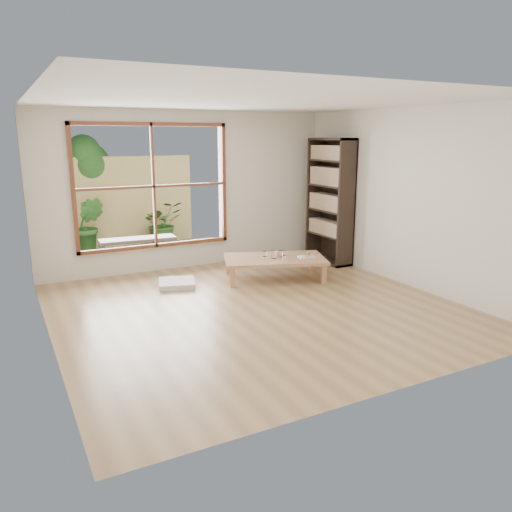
{
  "coord_description": "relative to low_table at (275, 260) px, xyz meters",
  "views": [
    {
      "loc": [
        -2.87,
        -5.47,
        2.19
      ],
      "look_at": [
        0.28,
        0.55,
        0.55
      ],
      "focal_mm": 35.0,
      "sensor_mm": 36.0,
      "label": 1
    }
  ],
  "objects": [
    {
      "name": "ground",
      "position": [
        -0.9,
        -1.09,
        -0.3
      ],
      "size": [
        5.0,
        5.0,
        0.0
      ],
      "primitive_type": "plane",
      "color": "#A48052",
      "rests_on": "ground"
    },
    {
      "name": "low_table",
      "position": [
        0.0,
        0.0,
        0.0
      ],
      "size": [
        1.76,
        1.36,
        0.34
      ],
      "rotation": [
        0.0,
        0.0,
        -0.36
      ],
      "color": "tan",
      "rests_on": "ground"
    },
    {
      "name": "floor_cushion",
      "position": [
        -1.49,
        0.35,
        -0.26
      ],
      "size": [
        0.66,
        0.66,
        0.08
      ],
      "primitive_type": "cube",
      "rotation": [
        0.0,
        0.0,
        -0.29
      ],
      "color": "silver",
      "rests_on": "ground"
    },
    {
      "name": "bookshelf",
      "position": [
        1.41,
        0.53,
        0.78
      ],
      "size": [
        0.35,
        0.97,
        2.16
      ],
      "primitive_type": "cube",
      "color": "black",
      "rests_on": "ground"
    },
    {
      "name": "glass_tall",
      "position": [
        -0.04,
        -0.04,
        0.11
      ],
      "size": [
        0.07,
        0.07,
        0.13
      ],
      "primitive_type": "cylinder",
      "color": "silver",
      "rests_on": "low_table"
    },
    {
      "name": "glass_mid",
      "position": [
        0.2,
        0.06,
        0.08
      ],
      "size": [
        0.06,
        0.06,
        0.09
      ],
      "primitive_type": "cylinder",
      "color": "silver",
      "rests_on": "low_table"
    },
    {
      "name": "glass_short",
      "position": [
        0.1,
        0.01,
        0.09
      ],
      "size": [
        0.08,
        0.08,
        0.1
      ],
      "primitive_type": "cylinder",
      "color": "silver",
      "rests_on": "low_table"
    },
    {
      "name": "glass_small",
      "position": [
        -0.11,
        0.14,
        0.08
      ],
      "size": [
        0.07,
        0.07,
        0.09
      ],
      "primitive_type": "cylinder",
      "color": "silver",
      "rests_on": "low_table"
    },
    {
      "name": "food_tray",
      "position": [
        0.46,
        -0.21,
        0.06
      ],
      "size": [
        0.29,
        0.23,
        0.08
      ],
      "rotation": [
        0.0,
        0.0,
        -0.22
      ],
      "color": "white",
      "rests_on": "low_table"
    },
    {
      "name": "deck",
      "position": [
        -1.5,
        2.47,
        -0.3
      ],
      "size": [
        2.8,
        2.0,
        0.05
      ],
      "primitive_type": "cube",
      "color": "#3A322A",
      "rests_on": "ground"
    },
    {
      "name": "garden_bench",
      "position": [
        -1.63,
        2.02,
        0.08
      ],
      "size": [
        1.33,
        0.46,
        0.42
      ],
      "rotation": [
        0.0,
        0.0,
        -0.06
      ],
      "color": "black",
      "rests_on": "deck"
    },
    {
      "name": "bamboo_fence",
      "position": [
        -1.5,
        3.47,
        0.6
      ],
      "size": [
        2.8,
        0.06,
        1.8
      ],
      "primitive_type": "cube",
      "color": "#D6BE6E",
      "rests_on": "ground"
    },
    {
      "name": "shrub_right",
      "position": [
        -0.8,
        3.21,
        0.17
      ],
      "size": [
        0.86,
        0.77,
        0.88
      ],
      "primitive_type": "imported",
      "rotation": [
        0.0,
        0.0,
        0.1
      ],
      "color": "#255921",
      "rests_on": "deck"
    },
    {
      "name": "shrub_left",
      "position": [
        -2.28,
        3.09,
        0.25
      ],
      "size": [
        0.69,
        0.62,
        1.06
      ],
      "primitive_type": "imported",
      "rotation": [
        0.0,
        0.0,
        -0.3
      ],
      "color": "#255921",
      "rests_on": "deck"
    },
    {
      "name": "garden_tree",
      "position": [
        -2.18,
        3.77,
        1.33
      ],
      "size": [
        1.04,
        0.85,
        2.22
      ],
      "color": "#4C3D2D",
      "rests_on": "ground"
    }
  ]
}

